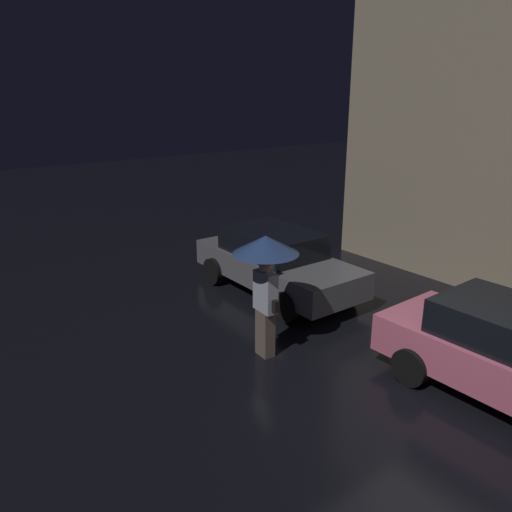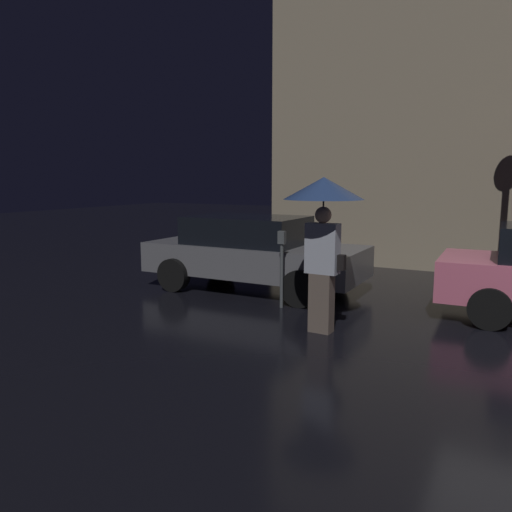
% 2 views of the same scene
% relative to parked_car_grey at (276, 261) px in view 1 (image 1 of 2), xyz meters
% --- Properties ---
extents(ground_plane, '(60.00, 60.00, 0.00)m').
position_rel_parked_car_grey_xyz_m(ground_plane, '(5.01, -1.29, -0.77)').
color(ground_plane, black).
extents(parked_car_grey, '(4.40, 2.00, 1.48)m').
position_rel_parked_car_grey_xyz_m(parked_car_grey, '(0.00, 0.00, 0.00)').
color(parked_car_grey, slate).
rests_on(parked_car_grey, ground).
extents(pedestrian_with_umbrella, '(1.14, 1.14, 2.25)m').
position_rel_parked_car_grey_xyz_m(pedestrian_with_umbrella, '(2.23, -2.08, 1.01)').
color(pedestrian_with_umbrella, '#66564C').
rests_on(pedestrian_with_umbrella, ground).
extents(parking_meter, '(0.12, 0.10, 1.34)m').
position_rel_parked_car_grey_xyz_m(parking_meter, '(1.13, -1.07, 0.05)').
color(parking_meter, '#4C5154').
rests_on(parking_meter, ground).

